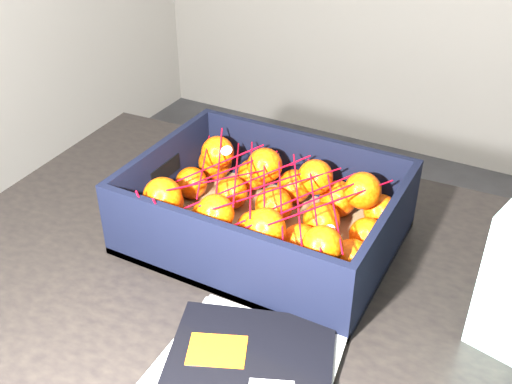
% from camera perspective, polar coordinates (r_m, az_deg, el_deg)
% --- Properties ---
extents(table, '(1.24, 0.86, 0.75)m').
position_cam_1_polar(table, '(0.98, 3.56, -13.47)').
color(table, black).
rests_on(table, ground).
extents(produce_crate, '(0.41, 0.31, 0.13)m').
position_cam_1_polar(produce_crate, '(0.99, 0.83, -2.58)').
color(produce_crate, olive).
rests_on(produce_crate, table).
extents(clementine_heap, '(0.39, 0.30, 0.11)m').
position_cam_1_polar(clementine_heap, '(0.98, 0.90, -1.92)').
color(clementine_heap, '#EB4904').
rests_on(clementine_heap, produce_crate).
extents(mesh_net, '(0.35, 0.27, 0.09)m').
position_cam_1_polar(mesh_net, '(0.95, 0.32, 0.52)').
color(mesh_net, '#B5061A').
rests_on(mesh_net, clementine_heap).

